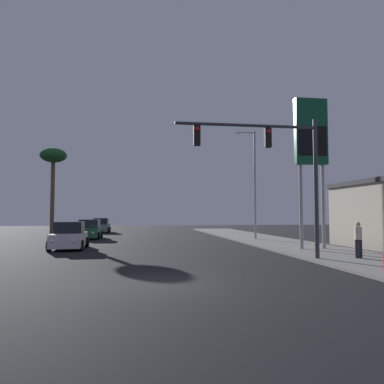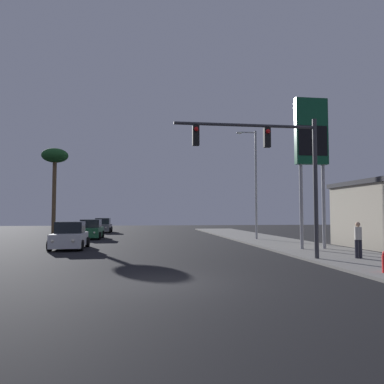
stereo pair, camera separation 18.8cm
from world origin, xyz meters
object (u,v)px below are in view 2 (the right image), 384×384
at_px(car_green, 91,230).
at_px(gas_station_sign, 311,140).
at_px(car_white, 70,237).
at_px(street_lamp, 254,178).
at_px(traffic_light_mast, 276,159).
at_px(pedestrian_on_sidewalk, 358,238).
at_px(palm_tree_mid, 55,160).
at_px(car_grey, 103,226).

height_order(car_green, gas_station_sign, gas_station_sign).
height_order(car_white, gas_station_sign, gas_station_sign).
bearing_deg(street_lamp, traffic_light_mast, -103.18).
distance_m(car_green, pedestrian_on_sidewalk, 22.76).
distance_m(gas_station_sign, pedestrian_on_sidewalk, 7.36).
bearing_deg(pedestrian_on_sidewalk, gas_station_sign, 88.76).
distance_m(car_green, car_white, 9.69).
relative_size(traffic_light_mast, palm_tree_mid, 0.82).
bearing_deg(traffic_light_mast, car_grey, 110.18).
bearing_deg(traffic_light_mast, street_lamp, 76.82).
height_order(traffic_light_mast, palm_tree_mid, palm_tree_mid).
height_order(gas_station_sign, palm_tree_mid, gas_station_sign).
relative_size(car_green, palm_tree_mid, 0.52).
height_order(car_green, car_grey, same).
bearing_deg(gas_station_sign, car_grey, 120.93).
relative_size(car_green, car_grey, 1.00).
bearing_deg(car_white, palm_tree_mid, -74.74).
distance_m(car_white, palm_tree_mid, 13.77).
height_order(car_grey, street_lamp, street_lamp).
bearing_deg(car_green, car_grey, -89.00).
xyz_separation_m(car_white, palm_tree_mid, (-3.58, 11.66, 6.39)).
height_order(car_green, pedestrian_on_sidewalk, pedestrian_on_sidewalk).
distance_m(traffic_light_mast, street_lamp, 13.90).
distance_m(car_green, car_grey, 11.37).
bearing_deg(street_lamp, car_white, -157.23).
relative_size(gas_station_sign, palm_tree_mid, 1.09).
distance_m(car_green, street_lamp, 14.89).
bearing_deg(palm_tree_mid, car_green, -28.66).
relative_size(traffic_light_mast, pedestrian_on_sidewalk, 4.03).
xyz_separation_m(car_grey, traffic_light_mast, (10.60, -28.83, 3.93)).
bearing_deg(gas_station_sign, traffic_light_mast, -130.59).
height_order(car_white, traffic_light_mast, traffic_light_mast).
relative_size(car_green, pedestrian_on_sidewalk, 2.59).
bearing_deg(car_green, pedestrian_on_sidewalk, 129.64).
bearing_deg(car_white, traffic_light_mast, 141.73).
height_order(street_lamp, palm_tree_mid, street_lamp).
height_order(traffic_light_mast, street_lamp, street_lamp).
bearing_deg(palm_tree_mid, car_white, -72.91).
bearing_deg(street_lamp, car_green, 163.94).
relative_size(car_white, street_lamp, 0.48).
bearing_deg(traffic_light_mast, car_green, 121.05).
xyz_separation_m(car_green, pedestrian_on_sidewalk, (14.34, -17.67, 0.27)).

